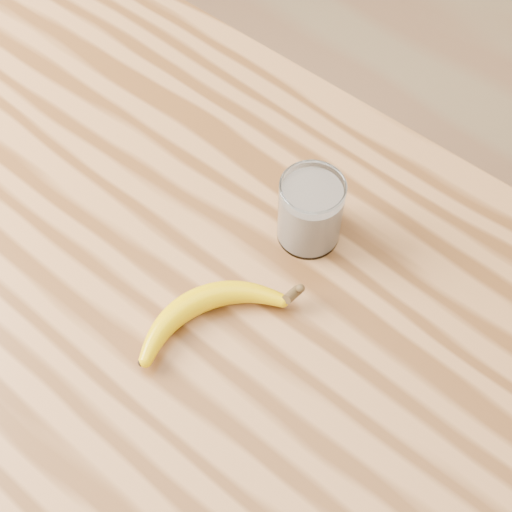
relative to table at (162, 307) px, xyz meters
The scene contains 3 objects.
table is the anchor object (origin of this frame).
smoothie_glass 0.27m from the table, 50.66° to the left, with size 0.08×0.08×0.10m.
banana 0.17m from the table, ahead, with size 0.10×0.26×0.03m, color #DEAD00, non-canonical shape.
Camera 1 is at (0.41, -0.28, 1.67)m, focal length 50.00 mm.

